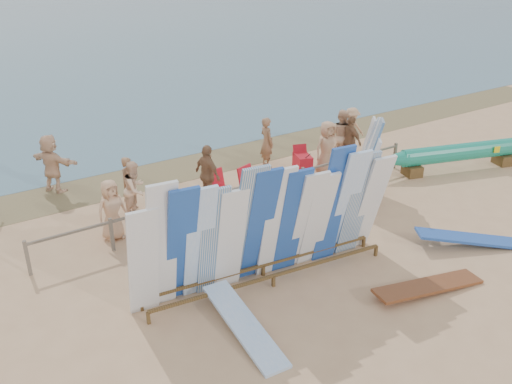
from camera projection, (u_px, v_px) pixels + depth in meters
ground at (313, 256)px, 13.34m from camera, size 160.00×160.00×0.00m
wet_sand_strip at (182, 166)px, 18.79m from camera, size 40.00×2.60×0.01m
fence at (247, 191)px, 15.35m from camera, size 12.08×0.08×0.90m
main_surfboard_rack at (269, 227)px, 11.78m from camera, size 6.22×1.50×3.07m
side_surfboard_rack at (365, 162)px, 15.86m from camera, size 1.93×2.14×2.65m
outrigger_canoe at (461, 153)px, 18.25m from camera, size 6.46×2.48×0.94m
vendor_table at (345, 202)px, 15.27m from camera, size 1.02×0.89×1.13m
flat_board_d at (468, 246)px, 13.79m from camera, size 2.58×1.89×0.44m
flat_board_a at (244, 331)px, 10.74m from camera, size 0.76×2.73×0.35m
flat_board_c at (428, 291)px, 12.00m from camera, size 2.75×1.02×0.26m
beach_chair_left at (221, 192)px, 16.18m from camera, size 0.70×0.72×0.92m
beach_chair_right at (251, 188)px, 16.39m from camera, size 0.75×0.76×0.94m
stroller at (302, 166)px, 17.61m from camera, size 0.77×0.92×1.08m
beachgoer_7 at (267, 142)px, 18.40m from camera, size 0.39×0.66×1.75m
beachgoer_10 at (350, 141)px, 18.57m from camera, size 0.45×1.03×1.75m
beachgoer_8 at (341, 135)px, 18.92m from camera, size 0.71×1.00×1.86m
beachgoer_0 at (112, 210)px, 13.84m from camera, size 0.85×0.50×1.64m
beachgoer_1 at (130, 184)px, 15.41m from camera, size 0.66×0.54×1.59m
beachgoer_9 at (351, 129)px, 19.89m from camera, size 1.11×0.60×1.64m
beachgoer_4 at (208, 175)px, 15.76m from camera, size 0.61×1.11×1.80m
beachgoer_11 at (51, 163)px, 16.51m from camera, size 1.37×1.74×1.84m
beachgoer_6 at (327, 148)px, 17.79m from camera, size 0.92×0.48×1.82m
beachgoer_2 at (135, 189)px, 15.02m from camera, size 0.86×0.79×1.63m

